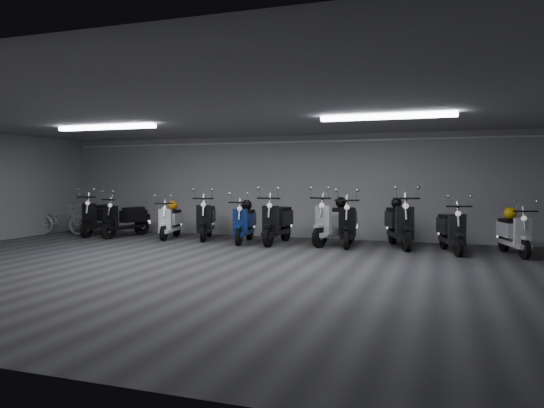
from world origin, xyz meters
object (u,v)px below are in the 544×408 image
(scooter_10, at_px, (514,227))
(helmet_4, at_px, (173,205))
(scooter_5, at_px, (277,215))
(scooter_8, at_px, (399,216))
(scooter_0, at_px, (98,211))
(scooter_6, at_px, (335,216))
(helmet_1, at_px, (341,202))
(scooter_3, at_px, (206,213))
(scooter_1, at_px, (125,213))
(scooter_4, at_px, (244,217))
(helmet_2, at_px, (247,205))
(scooter_9, at_px, (451,223))
(helmet_3, at_px, (510,213))
(bicycle, at_px, (61,216))
(scooter_2, at_px, (170,216))
(scooter_7, at_px, (348,217))
(helmet_0, at_px, (397,203))

(scooter_10, relative_size, helmet_4, 6.03)
(scooter_5, bearing_deg, scooter_8, 7.09)
(scooter_0, bearing_deg, scooter_10, -8.94)
(scooter_6, height_order, helmet_1, scooter_6)
(scooter_8, bearing_deg, scooter_3, 161.57)
(scooter_1, xyz_separation_m, scooter_4, (3.58, -0.08, -0.01))
(scooter_5, distance_m, scooter_10, 5.32)
(helmet_2, bearing_deg, scooter_8, 1.58)
(scooter_9, xyz_separation_m, helmet_4, (-7.18, 0.51, 0.23))
(scooter_6, height_order, scooter_8, scooter_8)
(scooter_1, relative_size, helmet_3, 6.61)
(scooter_9, bearing_deg, bicycle, 164.86)
(scooter_0, distance_m, scooter_5, 5.38)
(scooter_5, relative_size, scooter_10, 1.19)
(helmet_4, bearing_deg, helmet_1, 2.26)
(scooter_3, distance_m, bicycle, 4.51)
(scooter_10, bearing_deg, scooter_4, 164.20)
(scooter_2, height_order, scooter_10, scooter_2)
(scooter_4, height_order, scooter_7, scooter_7)
(scooter_0, bearing_deg, scooter_1, -11.86)
(scooter_3, relative_size, scooter_9, 1.06)
(bicycle, xyz_separation_m, helmet_0, (9.43, 0.56, 0.50))
(scooter_8, relative_size, bicycle, 1.19)
(bicycle, bearing_deg, scooter_0, -91.18)
(scooter_0, xyz_separation_m, helmet_2, (4.49, 0.09, 0.25))
(scooter_2, distance_m, scooter_4, 2.22)
(scooter_0, distance_m, helmet_1, 6.89)
(scooter_6, xyz_separation_m, scooter_10, (3.92, -0.40, -0.12))
(scooter_7, bearing_deg, scooter_0, 174.01)
(scooter_4, height_order, helmet_4, scooter_4)
(scooter_1, height_order, scooter_10, scooter_1)
(bicycle, bearing_deg, helmet_4, -90.33)
(scooter_0, xyz_separation_m, helmet_1, (6.87, 0.41, 0.34))
(scooter_8, distance_m, scooter_9, 1.24)
(scooter_7, relative_size, scooter_8, 0.95)
(helmet_0, bearing_deg, scooter_4, -170.66)
(scooter_4, bearing_deg, scooter_2, 167.77)
(scooter_3, bearing_deg, helmet_1, -15.36)
(scooter_9, xyz_separation_m, bicycle, (-10.66, 0.18, -0.12))
(scooter_4, relative_size, scooter_7, 0.93)
(scooter_5, relative_size, scooter_8, 0.98)
(scooter_8, bearing_deg, scooter_7, 166.86)
(bicycle, bearing_deg, scooter_3, -91.83)
(scooter_0, xyz_separation_m, helmet_4, (2.27, 0.23, 0.19))
(scooter_6, distance_m, helmet_3, 3.87)
(scooter_3, relative_size, scooter_5, 0.96)
(scooter_9, relative_size, helmet_3, 6.56)
(scooter_7, bearing_deg, scooter_4, 178.52)
(scooter_10, bearing_deg, helmet_2, 161.99)
(scooter_2, distance_m, helmet_3, 8.33)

